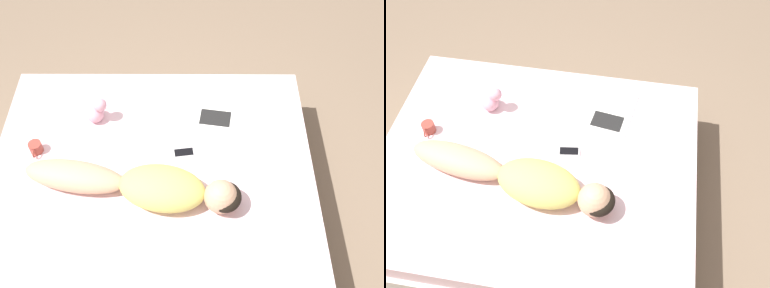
{
  "view_description": "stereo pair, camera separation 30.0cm",
  "coord_description": "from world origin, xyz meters",
  "views": [
    {
      "loc": [
        1.66,
        0.27,
        2.91
      ],
      "look_at": [
        -0.15,
        0.26,
        0.52
      ],
      "focal_mm": 42.0,
      "sensor_mm": 36.0,
      "label": 1
    },
    {
      "loc": [
        1.63,
        0.57,
        2.91
      ],
      "look_at": [
        -0.15,
        0.26,
        0.52
      ],
      "focal_mm": 42.0,
      "sensor_mm": 36.0,
      "label": 2
    }
  ],
  "objects": [
    {
      "name": "cell_phone",
      "position": [
        -0.11,
        0.21,
        0.47
      ],
      "size": [
        0.1,
        0.16,
        0.01
      ],
      "rotation": [
        0.0,
        0.0,
        0.14
      ],
      "color": "silver",
      "rests_on": "bed"
    },
    {
      "name": "open_magazine",
      "position": [
        -0.52,
        0.45,
        0.47
      ],
      "size": [
        0.48,
        0.37,
        0.01
      ],
      "rotation": [
        0.0,
        0.0,
        -0.15
      ],
      "color": "white",
      "rests_on": "bed"
    },
    {
      "name": "person",
      "position": [
        0.2,
        -0.02,
        0.56
      ],
      "size": [
        0.47,
        1.39,
        0.21
      ],
      "rotation": [
        0.0,
        0.0,
        -0.17
      ],
      "color": "tan",
      "rests_on": "bed"
    },
    {
      "name": "coffee_mug",
      "position": [
        -0.13,
        -0.78,
        0.51
      ],
      "size": [
        0.12,
        0.09,
        0.08
      ],
      "color": "#993D33",
      "rests_on": "bed"
    },
    {
      "name": "plush_toy",
      "position": [
        -0.41,
        -0.4,
        0.55
      ],
      "size": [
        0.14,
        0.16,
        0.19
      ],
      "color": "#DB9EB2",
      "rests_on": "bed"
    },
    {
      "name": "ground_plane",
      "position": [
        0.0,
        0.0,
        0.0
      ],
      "size": [
        12.0,
        12.0,
        0.0
      ],
      "primitive_type": "plane",
      "color": "#7A6651"
    },
    {
      "name": "bed",
      "position": [
        0.0,
        0.0,
        0.23
      ],
      "size": [
        1.79,
        2.18,
        0.47
      ],
      "color": "beige",
      "rests_on": "ground_plane"
    }
  ]
}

